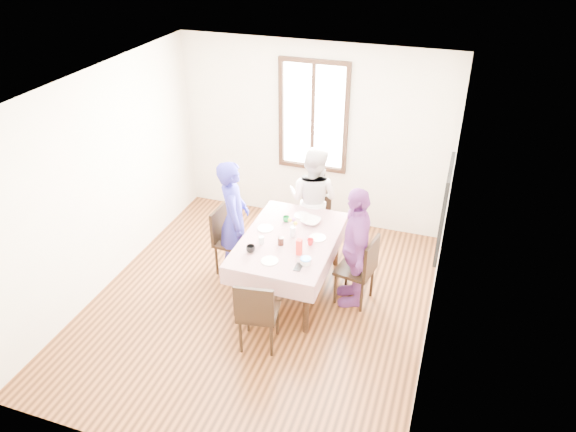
# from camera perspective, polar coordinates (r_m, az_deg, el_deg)

# --- Properties ---
(ground) EXTENTS (4.50, 4.50, 0.00)m
(ground) POSITION_cam_1_polar(r_m,az_deg,el_deg) (6.73, -3.08, -9.27)
(ground) COLOR black
(ground) RESTS_ON ground
(back_wall) EXTENTS (4.00, 0.00, 4.00)m
(back_wall) POSITION_cam_1_polar(r_m,az_deg,el_deg) (7.88, 2.68, 8.48)
(back_wall) COLOR beige
(back_wall) RESTS_ON ground
(right_wall) EXTENTS (0.00, 4.50, 4.50)m
(right_wall) POSITION_cam_1_polar(r_m,az_deg,el_deg) (5.61, 15.91, -2.52)
(right_wall) COLOR beige
(right_wall) RESTS_ON ground
(window_frame) EXTENTS (1.02, 0.06, 1.62)m
(window_frame) POSITION_cam_1_polar(r_m,az_deg,el_deg) (7.75, 2.69, 10.48)
(window_frame) COLOR black
(window_frame) RESTS_ON back_wall
(window_pane) EXTENTS (0.90, 0.02, 1.50)m
(window_pane) POSITION_cam_1_polar(r_m,az_deg,el_deg) (7.76, 2.72, 10.50)
(window_pane) COLOR white
(window_pane) RESTS_ON back_wall
(art_poster) EXTENTS (0.04, 0.76, 0.96)m
(art_poster) POSITION_cam_1_polar(r_m,az_deg,el_deg) (5.77, 16.24, 0.73)
(art_poster) COLOR red
(art_poster) RESTS_ON right_wall
(dining_table) EXTENTS (0.98, 1.51, 0.75)m
(dining_table) POSITION_cam_1_polar(r_m,az_deg,el_deg) (6.74, 0.14, -5.11)
(dining_table) COLOR black
(dining_table) RESTS_ON ground
(tablecloth) EXTENTS (1.10, 1.63, 0.01)m
(tablecloth) POSITION_cam_1_polar(r_m,az_deg,el_deg) (6.53, 0.14, -2.39)
(tablecloth) COLOR #4F020A
(tablecloth) RESTS_ON dining_table
(chair_left) EXTENTS (0.44, 0.44, 0.91)m
(chair_left) POSITION_cam_1_polar(r_m,az_deg,el_deg) (7.06, -5.82, -2.68)
(chair_left) COLOR black
(chair_left) RESTS_ON ground
(chair_right) EXTENTS (0.49, 0.49, 0.91)m
(chair_right) POSITION_cam_1_polar(r_m,az_deg,el_deg) (6.57, 7.10, -5.61)
(chair_right) COLOR black
(chair_right) RESTS_ON ground
(chair_far) EXTENTS (0.44, 0.44, 0.91)m
(chair_far) POSITION_cam_1_polar(r_m,az_deg,el_deg) (7.53, 2.66, -0.24)
(chair_far) COLOR black
(chair_far) RESTS_ON ground
(chair_near) EXTENTS (0.48, 0.48, 0.91)m
(chair_near) POSITION_cam_1_polar(r_m,az_deg,el_deg) (5.92, -3.12, -10.03)
(chair_near) COLOR black
(chair_near) RESTS_ON ground
(person_left) EXTENTS (0.58, 0.69, 1.60)m
(person_left) POSITION_cam_1_polar(r_m,az_deg,el_deg) (6.87, -5.80, -0.31)
(person_left) COLOR navy
(person_left) RESTS_ON ground
(person_far) EXTENTS (0.83, 0.70, 1.52)m
(person_far) POSITION_cam_1_polar(r_m,az_deg,el_deg) (7.36, 2.68, 1.73)
(person_far) COLOR silver
(person_far) RESTS_ON ground
(person_right) EXTENTS (0.63, 0.98, 1.55)m
(person_right) POSITION_cam_1_polar(r_m,az_deg,el_deg) (6.39, 7.09, -3.25)
(person_right) COLOR #75347E
(person_right) RESTS_ON ground
(mug_black) EXTENTS (0.13, 0.13, 0.09)m
(mug_black) POSITION_cam_1_polar(r_m,az_deg,el_deg) (6.26, -3.98, -3.50)
(mug_black) COLOR black
(mug_black) RESTS_ON tablecloth
(mug_flag) EXTENTS (0.12, 0.12, 0.08)m
(mug_flag) POSITION_cam_1_polar(r_m,az_deg,el_deg) (6.38, 2.38, -2.77)
(mug_flag) COLOR red
(mug_flag) RESTS_ON tablecloth
(mug_green) EXTENTS (0.13, 0.13, 0.07)m
(mug_green) POSITION_cam_1_polar(r_m,az_deg,el_deg) (6.83, -0.20, -0.32)
(mug_green) COLOR #0C7226
(mug_green) RESTS_ON tablecloth
(serving_bowl) EXTENTS (0.27, 0.27, 0.06)m
(serving_bowl) POSITION_cam_1_polar(r_m,az_deg,el_deg) (6.80, 2.42, -0.56)
(serving_bowl) COLOR white
(serving_bowl) RESTS_ON tablecloth
(juice_carton) EXTENTS (0.06, 0.06, 0.20)m
(juice_carton) POSITION_cam_1_polar(r_m,az_deg,el_deg) (6.18, 1.19, -3.30)
(juice_carton) COLOR red
(juice_carton) RESTS_ON tablecloth
(butter_tub) EXTENTS (0.12, 0.12, 0.06)m
(butter_tub) POSITION_cam_1_polar(r_m,az_deg,el_deg) (6.07, 1.87, -4.82)
(butter_tub) COLOR white
(butter_tub) RESTS_ON tablecloth
(jam_jar) EXTENTS (0.07, 0.07, 0.10)m
(jam_jar) POSITION_cam_1_polar(r_m,az_deg,el_deg) (6.37, -0.78, -2.68)
(jam_jar) COLOR black
(jam_jar) RESTS_ON tablecloth
(drinking_glass) EXTENTS (0.07, 0.07, 0.09)m
(drinking_glass) POSITION_cam_1_polar(r_m,az_deg,el_deg) (6.41, -2.83, -2.55)
(drinking_glass) COLOR silver
(drinking_glass) RESTS_ON tablecloth
(smartphone) EXTENTS (0.08, 0.16, 0.01)m
(smartphone) POSITION_cam_1_polar(r_m,az_deg,el_deg) (6.02, 1.11, -5.42)
(smartphone) COLOR black
(smartphone) RESTS_ON tablecloth
(flower_vase) EXTENTS (0.07, 0.07, 0.13)m
(flower_vase) POSITION_cam_1_polar(r_m,az_deg,el_deg) (6.52, 0.50, -1.69)
(flower_vase) COLOR silver
(flower_vase) RESTS_ON tablecloth
(plate_left) EXTENTS (0.20, 0.20, 0.01)m
(plate_left) POSITION_cam_1_polar(r_m,az_deg,el_deg) (6.70, -2.41, -1.32)
(plate_left) COLOR white
(plate_left) RESTS_ON tablecloth
(plate_right) EXTENTS (0.20, 0.20, 0.01)m
(plate_right) POSITION_cam_1_polar(r_m,az_deg,el_deg) (6.53, 3.15, -2.31)
(plate_right) COLOR white
(plate_right) RESTS_ON tablecloth
(plate_far) EXTENTS (0.20, 0.20, 0.01)m
(plate_far) POSITION_cam_1_polar(r_m,az_deg,el_deg) (6.97, 1.50, 0.06)
(plate_far) COLOR white
(plate_far) RESTS_ON tablecloth
(plate_near) EXTENTS (0.20, 0.20, 0.01)m
(plate_near) POSITION_cam_1_polar(r_m,az_deg,el_deg) (6.12, -1.96, -4.76)
(plate_near) COLOR white
(plate_near) RESTS_ON tablecloth
(butter_lid) EXTENTS (0.12, 0.12, 0.01)m
(butter_lid) POSITION_cam_1_polar(r_m,az_deg,el_deg) (6.05, 1.88, -4.54)
(butter_lid) COLOR blue
(butter_lid) RESTS_ON butter_tub
(flower_bunch) EXTENTS (0.09, 0.09, 0.10)m
(flower_bunch) POSITION_cam_1_polar(r_m,az_deg,el_deg) (6.45, 0.51, -0.81)
(flower_bunch) COLOR yellow
(flower_bunch) RESTS_ON flower_vase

